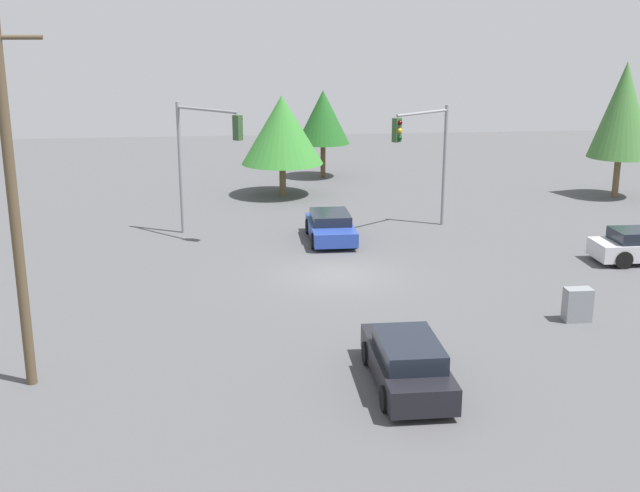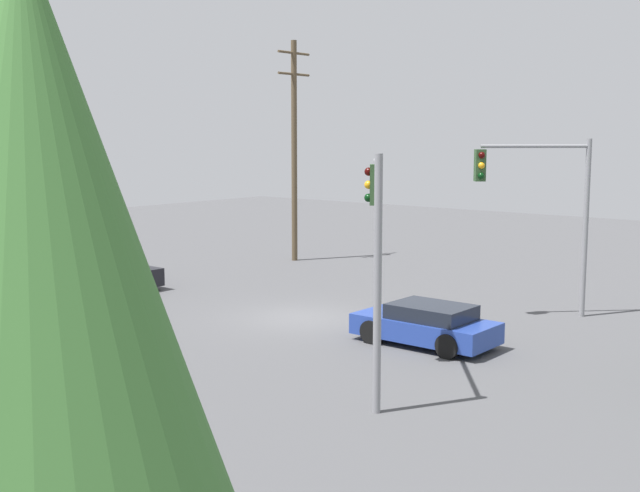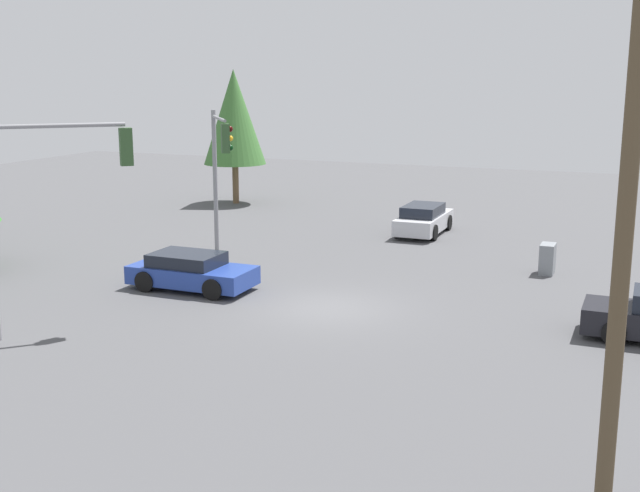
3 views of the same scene
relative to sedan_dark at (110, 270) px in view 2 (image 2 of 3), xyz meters
name	(u,v)px [view 2 (image 2 of 3)]	position (x,y,z in m)	size (l,w,h in m)	color
ground_plane	(301,318)	(-0.59, 9.85, -0.67)	(80.00, 80.00, 0.00)	#4C4C4F
sedan_dark	(110,270)	(0.00, 0.00, 0.00)	(1.88, 4.65, 1.39)	black
sedan_blue	(426,325)	(-0.24, 15.04, -0.06)	(2.01, 4.20, 1.24)	#233D93
traffic_signal_main	(376,229)	(4.29, 16.42, 3.27)	(3.08, 2.41, 5.74)	gray
traffic_signal_cross	(543,196)	(-5.79, 16.03, 3.48)	(2.95, 2.93, 6.04)	gray
utility_pole_tall	(294,146)	(-10.08, 1.22, 4.97)	(2.20, 0.28, 10.70)	brown
electrical_cabinet	(16,314)	(6.57, 4.17, -0.12)	(0.87, 0.51, 1.11)	gray
tree_far	(38,329)	(16.70, 22.51, 4.14)	(3.47, 3.47, 7.43)	brown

